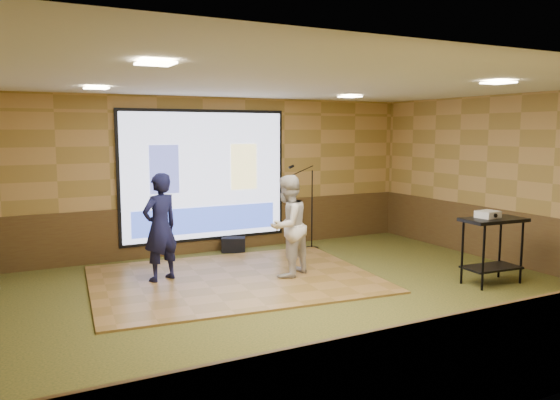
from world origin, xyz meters
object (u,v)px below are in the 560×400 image
av_table (493,237)px  player_right (287,226)px  duffel_bag (233,245)px  player_left (160,227)px  dance_floor (234,279)px  mic_stand (309,224)px  projector_screen (205,177)px  projector (488,214)px

av_table → player_right: bearing=146.3°
duffel_bag → player_left: bearing=-141.2°
player_right → av_table: (2.64, -1.77, -0.11)m
dance_floor → mic_stand: 2.70m
projector_screen → projector: bearing=-52.2°
av_table → projector: bearing=125.0°
player_left → duffel_bag: (1.83, 1.47, -0.73)m
av_table → projector_screen: bearing=127.8°
projector_screen → player_right: (0.54, -2.35, -0.63)m
player_left → av_table: (4.53, -2.44, -0.14)m
player_left → mic_stand: bearing=176.0°
dance_floor → projector: 4.08m
player_right → projector: (2.59, -1.69, 0.24)m
dance_floor → player_right: player_right is taller
projector → duffel_bag: projector is taller
dance_floor → projector_screen: bearing=82.2°
player_right → av_table: size_ratio=1.58×
dance_floor → av_table: (3.47, -2.03, 0.72)m
player_right → projector: player_right is taller
projector_screen → dance_floor: (-0.28, -2.09, -1.46)m
av_table → projector: 0.36m
duffel_bag → dance_floor: bearing=-112.3°
projector_screen → dance_floor: bearing=-97.8°
projector_screen → duffel_bag: bearing=-23.0°
dance_floor → player_left: 1.42m
projector_screen → player_left: size_ratio=1.97×
player_right → projector: size_ratio=5.08×
dance_floor → mic_stand: bearing=32.8°
av_table → duffel_bag: av_table is taller
mic_stand → projector_screen: bearing=144.9°
av_table → mic_stand: bearing=109.6°
projector → player_right: bearing=141.1°
dance_floor → duffel_bag: 2.04m
projector_screen → player_left: bearing=-128.7°
projector_screen → player_left: (-1.34, -1.67, -0.60)m
player_right → mic_stand: mic_stand is taller
player_left → projector: (4.48, -2.37, 0.21)m
player_right → mic_stand: size_ratio=0.96×
projector → duffel_bag: (-2.65, 3.84, -0.94)m
player_left → player_right: 2.00m
projector_screen → projector: (3.14, -4.04, -0.39)m
player_left → duffel_bag: bearing=-162.6°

